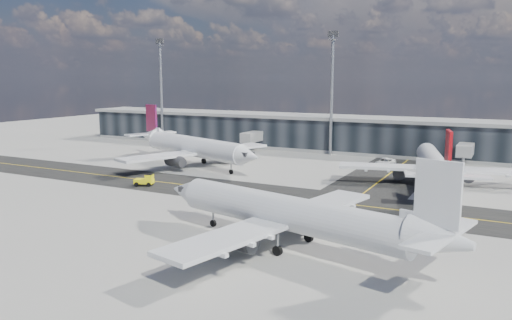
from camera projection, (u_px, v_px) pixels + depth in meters
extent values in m
plane|color=gray|center=(229.00, 197.00, 77.35)|extent=(300.00, 300.00, 0.00)
cube|color=black|center=(241.00, 192.00, 80.85)|extent=(180.00, 14.00, 0.02)
cube|color=black|center=(395.00, 170.00, 99.84)|extent=(14.00, 50.00, 0.02)
cube|color=yellow|center=(241.00, 191.00, 80.85)|extent=(180.00, 0.25, 0.01)
cube|color=yellow|center=(395.00, 170.00, 99.84)|extent=(0.25, 50.00, 0.01)
cube|color=black|center=(340.00, 135.00, 124.88)|extent=(150.00, 12.00, 8.00)
cube|color=gray|center=(340.00, 118.00, 124.17)|extent=(152.00, 13.00, 0.80)
cube|color=gray|center=(339.00, 149.00, 125.47)|extent=(150.00, 12.20, 0.80)
cube|color=gray|center=(254.00, 136.00, 127.03)|extent=(3.00, 10.00, 2.40)
cylinder|color=gray|center=(245.00, 148.00, 123.02)|extent=(0.60, 0.60, 2.40)
cube|color=gray|center=(466.00, 149.00, 104.35)|extent=(3.00, 10.00, 2.40)
cylinder|color=gray|center=(463.00, 163.00, 100.34)|extent=(0.60, 0.60, 2.40)
cylinder|color=gray|center=(161.00, 93.00, 139.80)|extent=(0.70, 0.70, 28.00)
cube|color=#2D2D30|center=(160.00, 41.00, 137.49)|extent=(2.50, 0.50, 1.40)
cylinder|color=gray|center=(332.00, 96.00, 117.12)|extent=(0.70, 0.70, 28.00)
cube|color=#2D2D30|center=(333.00, 34.00, 114.80)|extent=(2.50, 0.50, 1.40)
cylinder|color=white|center=(194.00, 147.00, 103.90)|extent=(29.97, 14.81, 4.07)
cone|color=white|center=(248.00, 156.00, 91.11)|extent=(6.22, 5.63, 4.07)
cone|color=white|center=(151.00, 136.00, 116.97)|extent=(7.17, 6.00, 4.07)
cube|color=white|center=(197.00, 152.00, 103.32)|extent=(17.22, 34.13, 0.51)
cylinder|color=#2D2D30|center=(224.00, 155.00, 106.74)|extent=(4.83, 3.73, 2.34)
cylinder|color=#2D2D30|center=(175.00, 161.00, 98.75)|extent=(4.83, 3.73, 2.34)
cube|color=silver|center=(224.00, 151.00, 106.61)|extent=(2.05, 1.11, 0.81)
cube|color=silver|center=(175.00, 157.00, 98.62)|extent=(2.05, 1.11, 0.81)
cube|color=#6A1545|center=(151.00, 118.00, 115.90)|extent=(4.15, 1.97, 6.31)
cube|color=white|center=(151.00, 134.00, 116.87)|extent=(7.06, 12.43, 0.36)
cube|color=#2D2D30|center=(247.00, 154.00, 91.42)|extent=(2.71, 2.82, 0.71)
cylinder|color=gray|center=(231.00, 168.00, 95.34)|extent=(0.32, 0.32, 2.04)
cylinder|color=black|center=(231.00, 172.00, 95.46)|extent=(0.98, 0.66, 0.92)
cylinder|color=black|center=(204.00, 161.00, 107.23)|extent=(1.23, 0.88, 1.12)
cylinder|color=black|center=(180.00, 164.00, 103.23)|extent=(1.23, 0.88, 1.12)
cylinder|color=white|center=(434.00, 164.00, 84.58)|extent=(10.28, 28.14, 3.74)
cone|color=white|center=(426.00, 151.00, 99.82)|extent=(4.74, 5.43, 3.74)
cone|color=white|center=(447.00, 180.00, 68.80)|extent=(4.96, 6.34, 3.74)
cube|color=white|center=(433.00, 169.00, 85.63)|extent=(32.00, 12.08, 0.47)
cylinder|color=#2D2D30|center=(399.00, 172.00, 88.01)|extent=(3.02, 4.33, 2.15)
cylinder|color=#2D2D30|center=(467.00, 175.00, 85.39)|extent=(3.02, 4.33, 2.15)
cube|color=silver|center=(399.00, 168.00, 87.88)|extent=(0.81, 1.91, 0.75)
cube|color=silver|center=(467.00, 171.00, 85.27)|extent=(0.81, 1.91, 0.75)
cube|color=#B30C13|center=(448.00, 151.00, 68.61)|extent=(1.34, 3.92, 5.80)
cube|color=white|center=(447.00, 176.00, 68.71)|extent=(11.52, 5.20, 0.33)
cube|color=#2D2D30|center=(426.00, 150.00, 99.32)|extent=(2.44, 2.30, 0.65)
cylinder|color=gray|center=(427.00, 168.00, 95.77)|extent=(0.27, 0.27, 1.87)
cylinder|color=black|center=(427.00, 172.00, 95.88)|extent=(0.52, 0.90, 0.84)
cylinder|color=black|center=(416.00, 183.00, 84.87)|extent=(0.70, 1.11, 1.03)
cylinder|color=black|center=(451.00, 185.00, 83.56)|extent=(0.70, 1.11, 1.03)
cylinder|color=silver|center=(287.00, 213.00, 53.94)|extent=(28.64, 10.16, 3.80)
cone|color=silver|center=(187.00, 191.00, 64.29)|extent=(5.49, 4.78, 3.80)
cone|color=silver|center=(441.00, 240.00, 43.20)|extent=(6.42, 5.00, 3.80)
cube|color=silver|center=(280.00, 220.00, 54.71)|extent=(11.95, 32.55, 0.48)
cylinder|color=#2D2D30|center=(239.00, 240.00, 51.20)|extent=(4.38, 3.03, 2.19)
cylinder|color=#2D2D30|center=(303.00, 216.00, 59.77)|extent=(4.38, 3.03, 2.19)
cube|color=silver|center=(239.00, 233.00, 51.08)|extent=(1.94, 0.80, 0.76)
cube|color=silver|center=(303.00, 210.00, 59.64)|extent=(1.94, 0.80, 0.76)
cube|color=silver|center=(438.00, 194.00, 42.85)|extent=(3.99, 1.32, 5.89)
cube|color=silver|center=(441.00, 233.00, 43.11)|extent=(5.18, 11.71, 0.33)
cube|color=#2D2D30|center=(189.00, 189.00, 63.92)|extent=(2.33, 2.47, 0.67)
cylinder|color=gray|center=(213.00, 218.00, 61.68)|extent=(0.27, 0.27, 1.90)
cylinder|color=black|center=(213.00, 223.00, 61.80)|extent=(0.91, 0.52, 0.86)
cylinder|color=black|center=(278.00, 251.00, 51.73)|extent=(1.13, 0.70, 1.05)
cylinder|color=black|center=(309.00, 237.00, 56.01)|extent=(1.13, 0.70, 1.05)
cube|color=#F8EF0D|center=(144.00, 181.00, 85.02)|extent=(3.55, 2.53, 0.75)
cube|color=#F8EF0D|center=(149.00, 177.00, 84.78)|extent=(1.59, 1.72, 0.97)
cube|color=black|center=(149.00, 175.00, 84.72)|extent=(1.47, 1.63, 0.27)
cylinder|color=black|center=(151.00, 183.00, 85.64)|extent=(0.80, 0.51, 0.75)
cylinder|color=black|center=(149.00, 185.00, 84.27)|extent=(0.80, 0.51, 0.75)
cylinder|color=black|center=(139.00, 183.00, 85.90)|extent=(0.80, 0.51, 0.75)
cylinder|color=black|center=(137.00, 184.00, 84.54)|extent=(0.80, 0.51, 0.75)
imported|color=white|center=(385.00, 162.00, 103.79)|extent=(3.63, 6.52, 1.72)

